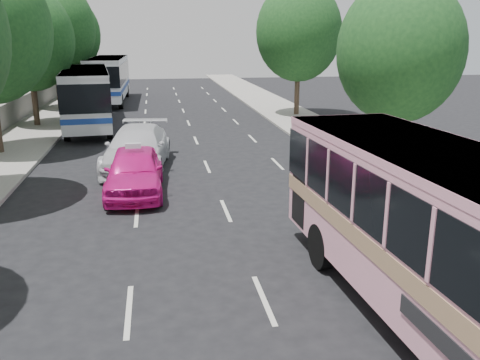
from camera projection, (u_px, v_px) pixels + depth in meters
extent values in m
plane|color=black|center=(209.00, 264.00, 12.85)|extent=(120.00, 120.00, 0.00)
cube|color=#9E998E|center=(32.00, 131.00, 30.46)|extent=(4.00, 90.00, 0.15)
cube|color=#9E998E|center=(305.00, 124.00, 33.17)|extent=(4.00, 90.00, 0.12)
cylinder|color=#38281E|center=(35.00, 100.00, 31.89)|extent=(0.36, 0.36, 3.50)
ellipsoid|color=#17401A|center=(28.00, 39.00, 30.89)|extent=(5.52, 5.52, 6.35)
sphere|color=#17401A|center=(32.00, 20.00, 30.36)|extent=(3.59, 3.59, 3.59)
cylinder|color=#38281E|center=(58.00, 84.00, 39.43)|extent=(0.36, 0.36, 3.99)
ellipsoid|color=#17401A|center=(53.00, 28.00, 38.29)|extent=(6.30, 6.30, 7.24)
sphere|color=#17401A|center=(56.00, 10.00, 37.72)|extent=(4.09, 4.09, 4.09)
cylinder|color=#38281E|center=(71.00, 78.00, 47.03)|extent=(0.36, 0.36, 3.72)
ellipsoid|color=#17401A|center=(67.00, 34.00, 45.96)|extent=(5.88, 5.88, 6.76)
sphere|color=#17401A|center=(70.00, 21.00, 45.42)|extent=(3.82, 3.82, 3.82)
cylinder|color=#38281E|center=(393.00, 134.00, 21.39)|extent=(0.36, 0.36, 3.23)
ellipsoid|color=#17401A|center=(400.00, 51.00, 20.46)|extent=(5.10, 5.10, 5.87)
sphere|color=#17401A|center=(415.00, 24.00, 19.97)|extent=(3.32, 3.31, 3.31)
cylinder|color=#38281E|center=(297.00, 89.00, 36.54)|extent=(0.36, 0.36, 3.80)
ellipsoid|color=#17401A|center=(299.00, 32.00, 35.46)|extent=(6.00, 6.00, 6.90)
sphere|color=#17401A|center=(306.00, 13.00, 34.91)|extent=(3.90, 3.90, 3.90)
cube|color=pink|center=(452.00, 236.00, 9.32)|extent=(3.28, 10.96, 2.90)
cube|color=#9E7A59|center=(450.00, 253.00, 9.41)|extent=(3.32, 10.99, 0.38)
cube|color=black|center=(455.00, 209.00, 9.18)|extent=(3.33, 11.00, 1.19)
cube|color=pink|center=(461.00, 164.00, 8.95)|extent=(3.30, 10.99, 0.17)
cylinder|color=black|center=(322.00, 246.00, 12.52)|extent=(0.38, 1.14, 1.13)
cylinder|color=black|center=(410.00, 238.00, 13.02)|extent=(0.38, 1.14, 1.13)
imported|color=#DF1388|center=(135.00, 171.00, 18.44)|extent=(2.10, 5.02, 1.70)
imported|color=silver|center=(137.00, 148.00, 22.03)|extent=(3.21, 6.40, 1.79)
cube|color=silver|center=(87.00, 94.00, 31.70)|extent=(3.82, 12.32, 3.08)
cube|color=black|center=(86.00, 88.00, 31.60)|extent=(3.87, 12.35, 1.51)
cube|color=navy|center=(88.00, 107.00, 31.92)|extent=(3.86, 12.34, 0.30)
cube|color=silver|center=(85.00, 70.00, 31.30)|extent=(3.84, 12.34, 0.14)
cylinder|color=black|center=(73.00, 111.00, 35.39)|extent=(0.44, 1.14, 1.11)
cylinder|color=black|center=(106.00, 110.00, 35.97)|extent=(0.44, 1.14, 1.11)
cylinder|color=black|center=(67.00, 131.00, 27.90)|extent=(0.44, 1.14, 1.11)
cylinder|color=black|center=(109.00, 129.00, 28.48)|extent=(0.44, 1.14, 1.11)
cube|color=silver|center=(109.00, 77.00, 44.03)|extent=(2.82, 12.85, 3.26)
cube|color=black|center=(108.00, 72.00, 43.92)|extent=(2.87, 12.88, 1.60)
cube|color=navy|center=(109.00, 86.00, 44.26)|extent=(2.86, 12.87, 0.32)
cube|color=silver|center=(107.00, 58.00, 43.61)|extent=(2.84, 12.87, 0.15)
cylinder|color=black|center=(101.00, 91.00, 48.15)|extent=(0.35, 1.18, 1.18)
cylinder|color=black|center=(127.00, 91.00, 48.52)|extent=(0.35, 1.18, 1.18)
cylinder|color=black|center=(89.00, 102.00, 40.02)|extent=(0.35, 1.18, 1.18)
cylinder|color=black|center=(121.00, 102.00, 40.39)|extent=(0.35, 1.18, 1.18)
cube|color=silver|center=(133.00, 146.00, 18.18)|extent=(0.55, 0.19, 0.18)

